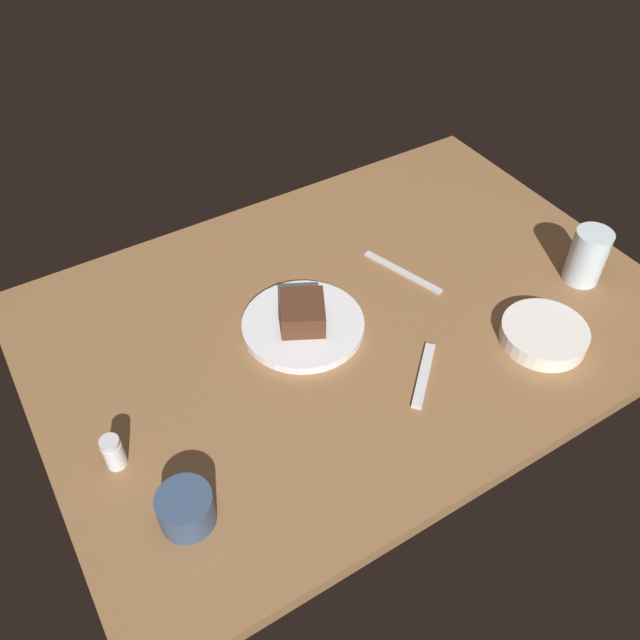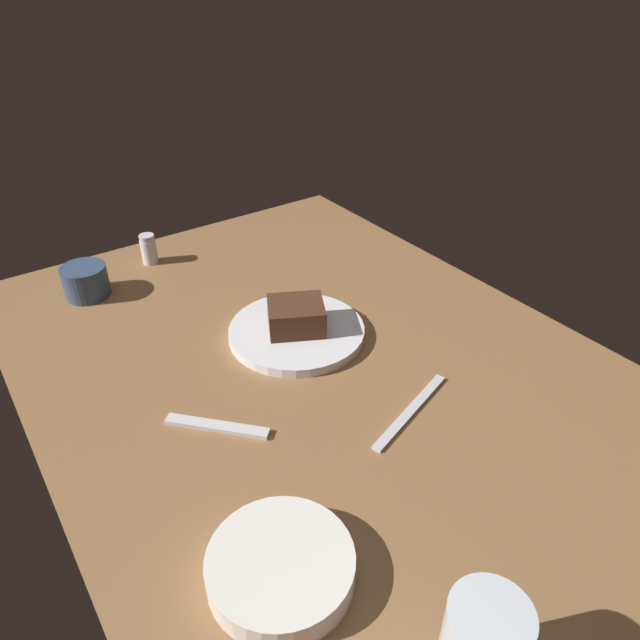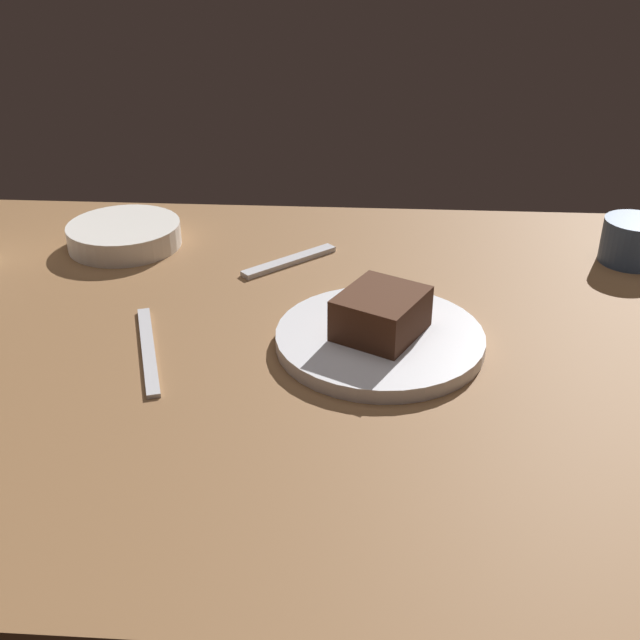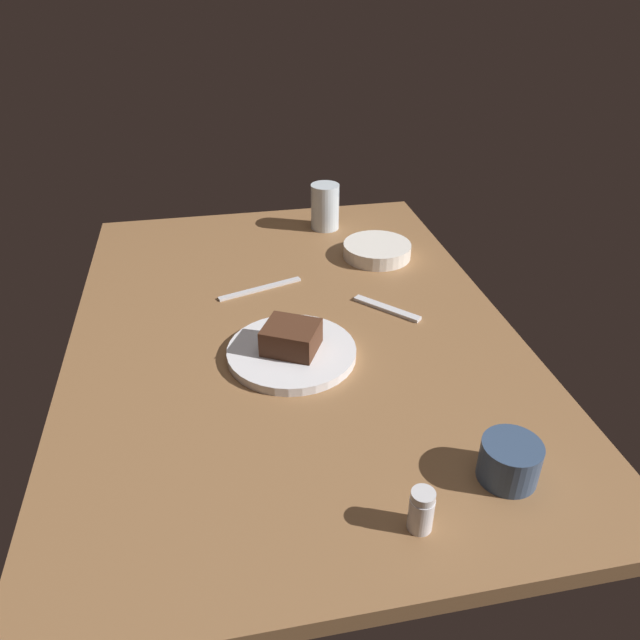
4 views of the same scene
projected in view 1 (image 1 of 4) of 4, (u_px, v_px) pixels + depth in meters
dining_table at (350, 319)px, 128.59cm from camera, size 120.00×84.00×3.00cm
dessert_plate at (303, 325)px, 124.33cm from camera, size 23.26×23.26×1.67cm
chocolate_cake_slice at (303, 313)px, 122.01cm from camera, size 11.55×12.04×4.81cm
salt_shaker at (113, 452)px, 101.89cm from camera, size 3.26×3.26×6.27cm
water_glass at (587, 256)px, 130.72cm from camera, size 7.31×7.31×11.62cm
side_bowl at (544, 334)px, 121.46cm from camera, size 15.98×15.98×3.31cm
coffee_cup at (186, 509)px, 95.25cm from camera, size 8.37×8.37×6.05cm
dessert_spoon at (424, 375)px, 116.34cm from camera, size 12.25×11.49×0.70cm
butter_knife at (402, 272)px, 135.82cm from camera, size 7.21×18.50×0.50cm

